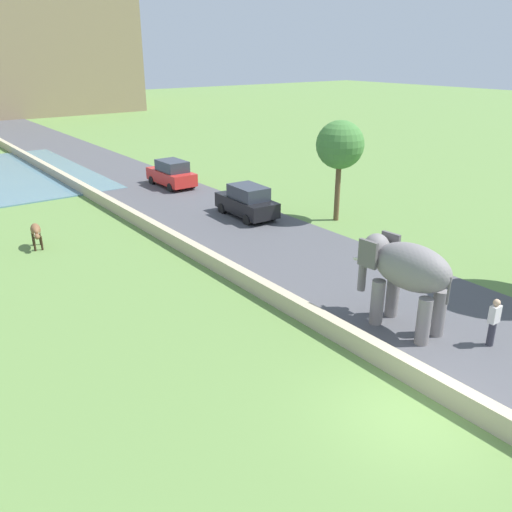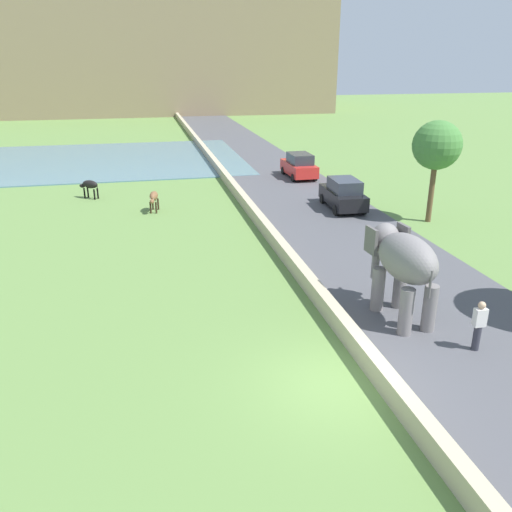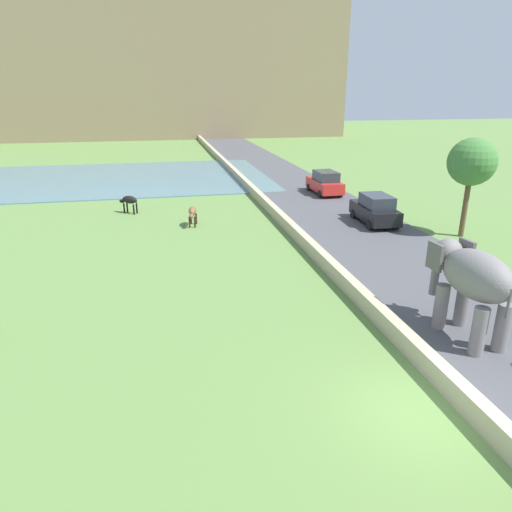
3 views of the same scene
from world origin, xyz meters
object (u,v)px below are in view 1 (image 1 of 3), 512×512
Objects in this scene: car_red at (172,174)px; elephant at (405,271)px; car_black at (247,202)px; cow_brown at (36,231)px; person_beside_elephant at (493,322)px.

elephant is at bearing -98.31° from car_red.
cow_brown is at bearing 170.06° from car_black.
person_beside_elephant is 0.41× the size of car_red.
elephant reaches higher than car_black.
car_black is at bearing 83.06° from person_beside_elephant.
car_red is 12.58m from cow_brown.
car_red is (0.00, 8.61, 0.00)m from car_black.
car_black reaches higher than person_beside_elephant.
car_red is 2.82× the size of cow_brown.
person_beside_elephant is 0.40× the size of car_black.
cow_brown is at bearing 116.50° from elephant.
elephant is at bearing -103.61° from car_black.
elephant is 0.88× the size of car_red.
car_red is (3.17, 21.68, -1.14)m from elephant.
elephant is 13.49m from car_black.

